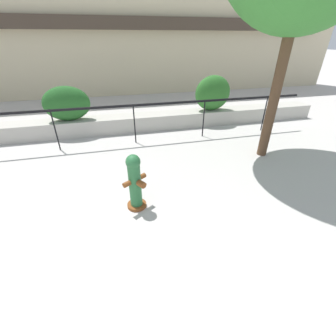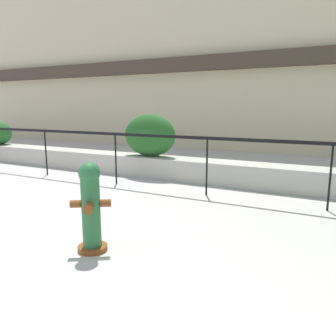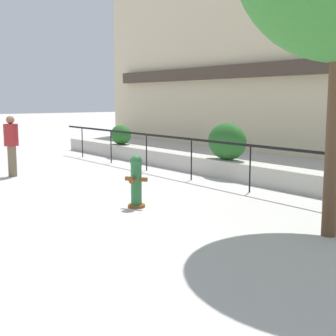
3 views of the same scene
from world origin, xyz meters
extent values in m
cube|color=beige|center=(0.00, 12.00, 4.00)|extent=(30.00, 1.00, 8.00)
cube|color=#3F3328|center=(0.00, 11.32, 3.36)|extent=(27.00, 0.36, 0.56)
cube|color=#B7B2A8|center=(0.00, 6.00, 0.25)|extent=(18.00, 0.70, 0.50)
cube|color=black|center=(0.00, 4.90, 1.12)|extent=(15.00, 0.05, 0.06)
cylinder|color=black|center=(-2.14, 4.90, 0.57)|extent=(0.04, 0.04, 1.15)
cylinder|color=black|center=(0.00, 4.90, 0.57)|extent=(0.04, 0.04, 1.15)
cylinder|color=black|center=(2.14, 4.90, 0.57)|extent=(0.04, 0.04, 1.15)
cylinder|color=black|center=(4.29, 4.90, 0.57)|extent=(0.04, 0.04, 1.15)
ellipsoid|color=#235B23|center=(0.24, 6.00, 1.02)|extent=(1.38, 0.65, 1.03)
cylinder|color=brown|center=(1.80, 1.92, 0.03)|extent=(0.49, 0.49, 0.06)
cylinder|color=#286638|center=(1.80, 1.92, 0.48)|extent=(0.30, 0.30, 0.85)
sphere|color=#286638|center=(1.80, 1.92, 0.95)|extent=(0.25, 0.25, 0.25)
cylinder|color=brown|center=(1.90, 1.76, 0.59)|extent=(0.17, 0.18, 0.11)
cylinder|color=brown|center=(1.65, 1.82, 0.59)|extent=(0.15, 0.14, 0.09)
cylinder|color=brown|center=(1.95, 2.01, 0.59)|extent=(0.15, 0.14, 0.09)
camera|label=1|loc=(1.57, -1.43, 2.75)|focal=24.00mm
camera|label=2|loc=(4.29, -0.97, 1.71)|focal=35.00mm
camera|label=3|loc=(9.63, -3.24, 2.20)|focal=50.00mm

